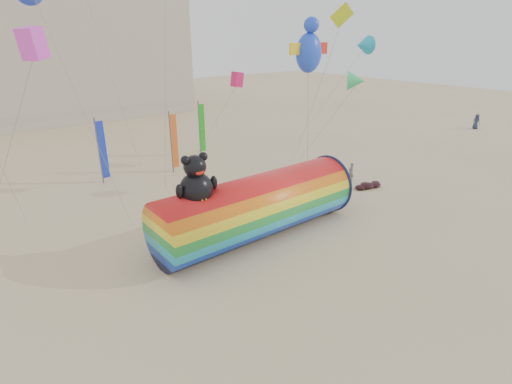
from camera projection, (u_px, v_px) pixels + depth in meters
ground at (266, 241)px, 22.78m from camera, size 160.00×160.00×0.00m
windsock_assembly at (257, 205)px, 22.78m from camera, size 12.40×3.78×5.72m
kite_handler at (351, 172)px, 31.71m from camera, size 0.56×0.38×1.53m
fabric_bundle at (368, 185)px, 30.59m from camera, size 2.62×1.35×0.41m
festival_banners at (162, 139)px, 33.89m from camera, size 10.66×2.98×5.20m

